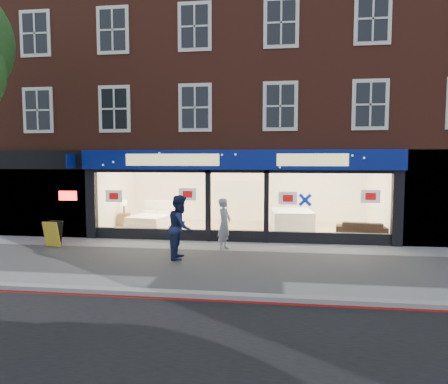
% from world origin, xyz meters
% --- Properties ---
extents(ground, '(120.00, 120.00, 0.00)m').
position_xyz_m(ground, '(0.00, 0.00, 0.00)').
color(ground, gray).
rests_on(ground, ground).
extents(kerb_line, '(60.00, 0.10, 0.01)m').
position_xyz_m(kerb_line, '(0.00, -3.10, 0.01)').
color(kerb_line, '#8C0A07').
rests_on(kerb_line, ground).
extents(kerb_stone, '(60.00, 0.25, 0.12)m').
position_xyz_m(kerb_stone, '(0.00, -2.90, 0.06)').
color(kerb_stone, gray).
rests_on(kerb_stone, ground).
extents(showroom_floor, '(11.00, 4.50, 0.10)m').
position_xyz_m(showroom_floor, '(0.00, 5.25, 0.05)').
color(showroom_floor, tan).
rests_on(showroom_floor, ground).
extents(building, '(19.00, 8.26, 10.30)m').
position_xyz_m(building, '(-0.02, 6.93, 6.67)').
color(building, '#5F2A1D').
rests_on(building, ground).
extents(display_bed, '(1.88, 2.15, 1.06)m').
position_xyz_m(display_bed, '(-3.78, 4.98, 0.40)').
color(display_bed, white).
rests_on(display_bed, showroom_floor).
extents(bedside_table, '(0.52, 0.52, 0.55)m').
position_xyz_m(bedside_table, '(-5.10, 5.23, 0.38)').
color(bedside_table, brown).
rests_on(bedside_table, showroom_floor).
extents(mattress_stack, '(1.77, 2.14, 0.79)m').
position_xyz_m(mattress_stack, '(2.03, 5.32, 0.49)').
color(mattress_stack, silver).
rests_on(mattress_stack, showroom_floor).
extents(sofa, '(1.97, 1.04, 0.55)m').
position_xyz_m(sofa, '(4.60, 4.19, 0.37)').
color(sofa, black).
rests_on(sofa, showroom_floor).
extents(a_board, '(0.62, 0.44, 0.89)m').
position_xyz_m(a_board, '(-6.11, 1.39, 0.44)').
color(a_board, gold).
rests_on(a_board, ground).
extents(pedestrian_grey, '(0.57, 0.71, 1.70)m').
position_xyz_m(pedestrian_grey, '(-0.28, 1.70, 0.85)').
color(pedestrian_grey, '#96989D').
rests_on(pedestrian_grey, ground).
extents(pedestrian_blue, '(0.78, 0.97, 1.91)m').
position_xyz_m(pedestrian_blue, '(-1.44, 0.38, 0.95)').
color(pedestrian_blue, '#1A234B').
rests_on(pedestrian_blue, ground).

